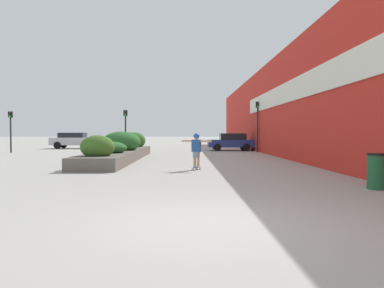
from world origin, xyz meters
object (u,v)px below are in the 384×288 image
traffic_light_left (125,123)px  car_leftmost (74,140)px  trash_bin (377,171)px  car_center_left (348,141)px  car_center_right (231,142)px  traffic_light_far_left (10,124)px  traffic_light_right (258,118)px  skateboard (196,168)px  skateboarder (196,147)px

traffic_light_left → car_leftmost: bearing=129.3°
trash_bin → car_center_left: (8.64, 21.65, 0.32)m
trash_bin → car_center_left: bearing=68.2°
car_leftmost → car_center_right: 15.11m
traffic_light_far_left → trash_bin: bearing=-45.5°
trash_bin → traffic_light_far_left: bearing=134.5°
traffic_light_right → car_center_right: bearing=120.7°
skateboard → car_leftmost: size_ratio=0.14×
car_leftmost → car_center_left: car_leftmost is taller
trash_bin → traffic_light_right: bearing=88.5°
skateboard → traffic_light_far_left: 18.86m
car_center_right → traffic_light_left: bearing=109.2°
skateboarder → car_center_left: (13.18, 16.45, -0.13)m
trash_bin → traffic_light_right: traffic_light_right is taller
skateboard → traffic_light_left: size_ratio=0.19×
trash_bin → car_center_left: size_ratio=0.22×
car_center_left → traffic_light_right: size_ratio=1.12×
car_center_left → skateboard: bearing=-38.7°
car_leftmost → traffic_light_right: 17.76m
traffic_light_far_left → skateboard: bearing=-44.3°
trash_bin → traffic_light_left: 20.99m
traffic_light_left → traffic_light_far_left: bearing=-177.8°
trash_bin → car_center_right: car_center_right is taller
car_leftmost → traffic_light_right: traffic_light_right is taller
skateboard → trash_bin: 6.92m
skateboard → car_center_left: size_ratio=0.14×
skateboarder → car_leftmost: (-11.06, 20.85, -0.12)m
trash_bin → traffic_light_far_left: 25.69m
car_center_left → traffic_light_far_left: size_ratio=1.41×
skateboard → traffic_light_right: size_ratio=0.15×
car_center_right → traffic_light_right: (1.66, -2.80, 1.84)m
trash_bin → traffic_light_right: 18.85m
trash_bin → skateboard: bearing=131.1°
traffic_light_left → traffic_light_right: traffic_light_right is taller
trash_bin → traffic_light_far_left: traffic_light_far_left is taller
traffic_light_right → traffic_light_far_left: size_ratio=1.26×
skateboard → car_center_right: size_ratio=0.16×
car_leftmost → car_center_left: (24.24, -4.40, -0.01)m
traffic_light_right → traffic_light_far_left: traffic_light_right is taller
skateboard → trash_bin: size_ratio=0.63×
skateboard → trash_bin: bearing=-23.3°
skateboard → car_leftmost: car_leftmost is taller
trash_bin → traffic_light_right: size_ratio=0.24×
trash_bin → traffic_light_far_left: size_ratio=0.30×
trash_bin → car_center_left: 23.32m
traffic_light_right → skateboarder: bearing=-110.4°
car_center_left → skateboarder: bearing=-38.7°
car_center_right → traffic_light_right: traffic_light_right is taller
skateboard → trash_bin: (4.54, -5.20, 0.40)m
skateboarder → traffic_light_far_left: (-13.42, 13.09, 1.20)m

